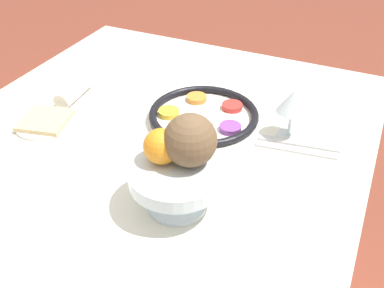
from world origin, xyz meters
The scene contains 10 objects.
dining_table centered at (0.00, 0.00, 0.36)m, with size 1.19×1.05×0.71m.
seder_plate centered at (-0.13, 0.09, 0.73)m, with size 0.29×0.29×0.03m.
wine_glass centered at (-0.16, 0.31, 0.81)m, with size 0.08×0.08×0.13m.
fruit_stand centered at (0.19, 0.17, 0.79)m, with size 0.19×0.19×0.10m.
orange_fruit centered at (0.18, 0.13, 0.85)m, with size 0.07×0.07×0.07m.
coconut centered at (0.16, 0.18, 0.86)m, with size 0.11×0.11×0.11m.
bread_plate centered at (0.06, -0.28, 0.72)m, with size 0.16×0.16×0.02m.
napkin_roll centered at (-0.09, -0.29, 0.74)m, with size 0.15×0.06×0.05m.
fork_left centered at (-0.13, 0.35, 0.72)m, with size 0.05×0.20×0.01m.
fork_right centered at (-0.10, 0.35, 0.72)m, with size 0.05×0.20×0.01m.
Camera 1 is at (0.79, 0.48, 1.36)m, focal length 42.00 mm.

